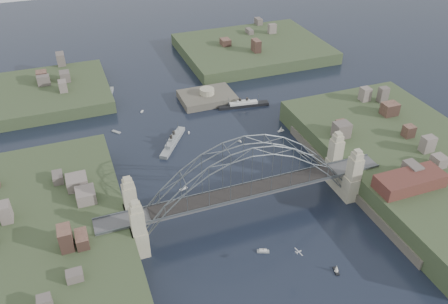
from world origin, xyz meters
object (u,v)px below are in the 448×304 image
naval_cruiser_far (109,95)px  ocean_liner (243,105)px  bridge (247,179)px  wharf_shed (410,181)px  fort_island (207,101)px  naval_cruiser_near (173,142)px

naval_cruiser_far → ocean_liner: 56.76m
bridge → wharf_shed: 46.23m
fort_island → ocean_liner: 15.82m
fort_island → naval_cruiser_far: size_ratio=1.47×
ocean_liner → naval_cruiser_far: bearing=150.9°
bridge → naval_cruiser_near: 45.56m
bridge → naval_cruiser_far: (-25.50, 87.46, -11.54)m
fort_island → ocean_liner: (12.11, -10.12, 1.13)m
wharf_shed → naval_cruiser_far: 123.32m
naval_cruiser_far → bridge: bearing=-73.7°
wharf_shed → bridge: bearing=162.3°
fort_island → naval_cruiser_far: 41.38m
fort_island → ocean_liner: size_ratio=1.05×
naval_cruiser_near → ocean_liner: size_ratio=0.85×
wharf_shed → naval_cruiser_far: size_ratio=1.34×
bridge → ocean_liner: 65.58m
fort_island → bridge: bearing=-99.7°
bridge → fort_island: (12.00, 70.00, -12.66)m
fort_island → naval_cruiser_far: bearing=155.0°
fort_island → naval_cruiser_near: naval_cruiser_near is taller
bridge → ocean_liner: (24.11, 59.88, -11.53)m
fort_island → wharf_shed: bearing=-69.1°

